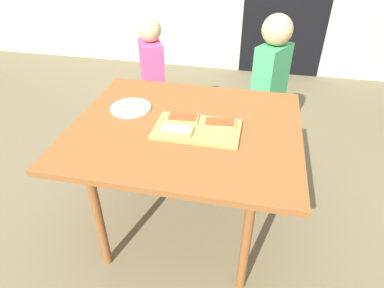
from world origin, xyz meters
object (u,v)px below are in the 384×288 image
pizza_slice_near_left (177,130)px  pizza_slice_far_left (183,118)px  plate_white_left (131,108)px  cutting_board (197,129)px  child_left (153,77)px  child_right (269,84)px  dining_table (186,137)px  pizza_slice_far_right (220,123)px

pizza_slice_near_left → pizza_slice_far_left: bearing=89.1°
plate_white_left → pizza_slice_near_left: bearing=-32.5°
cutting_board → child_left: size_ratio=0.42×
pizza_slice_far_left → child_right: 0.80m
pizza_slice_near_left → child_left: (-0.41, 0.90, -0.16)m
pizza_slice_near_left → plate_white_left: size_ratio=0.71×
dining_table → cutting_board: bearing=-26.1°
pizza_slice_far_left → plate_white_left: bearing=165.3°
pizza_slice_near_left → plate_white_left: 0.36m
pizza_slice_near_left → child_left: bearing=114.7°
cutting_board → plate_white_left: cutting_board is taller
pizza_slice_near_left → pizza_slice_far_right: bearing=28.5°
pizza_slice_far_left → child_right: size_ratio=0.15×
pizza_slice_far_left → pizza_slice_far_right: 0.19m
dining_table → plate_white_left: 0.35m
child_right → pizza_slice_far_left: bearing=-121.9°
pizza_slice_far_right → plate_white_left: pizza_slice_far_right is taller
plate_white_left → pizza_slice_far_left: bearing=-14.7°
pizza_slice_far_left → child_right: child_right is taller
pizza_slice_far_right → child_left: (-0.60, 0.80, -0.16)m
dining_table → pizza_slice_far_right: (0.17, 0.02, 0.09)m
pizza_slice_far_left → pizza_slice_near_left: bearing=-90.9°
dining_table → plate_white_left: bearing=161.1°
pizza_slice_far_right → child_right: 0.73m
child_left → pizza_slice_near_left: bearing=-65.3°
pizza_slice_far_left → child_left: 0.90m
cutting_board → pizza_slice_near_left: size_ratio=2.66×
pizza_slice_far_right → plate_white_left: 0.50m
dining_table → child_left: size_ratio=1.14×
plate_white_left → child_right: size_ratio=0.20×
pizza_slice_far_right → child_right: bearing=71.2°
pizza_slice_far_right → child_right: child_right is taller
dining_table → pizza_slice_near_left: pizza_slice_near_left is taller
pizza_slice_near_left → child_left: 1.00m
child_left → cutting_board: bearing=-59.4°
cutting_board → child_left: (-0.50, 0.85, -0.14)m
pizza_slice_far_left → pizza_slice_far_right: bearing=-3.2°
cutting_board → child_left: child_left is taller
pizza_slice_far_left → pizza_slice_near_left: size_ratio=1.03×
child_right → child_left: bearing=172.7°
dining_table → child_right: (0.40, 0.71, 0.01)m
plate_white_left → child_right: 0.95m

